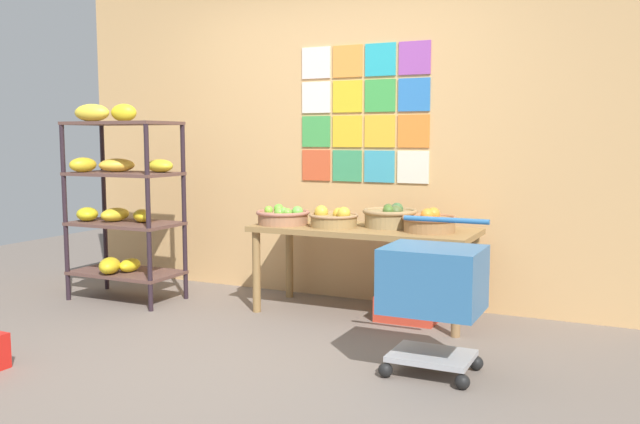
% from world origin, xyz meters
% --- Properties ---
extents(ground, '(9.36, 9.36, 0.00)m').
position_xyz_m(ground, '(0.00, 0.00, 0.00)').
color(ground, '#6F6359').
extents(back_wall_with_art, '(4.86, 0.07, 2.82)m').
position_xyz_m(back_wall_with_art, '(0.00, 1.71, 1.41)').
color(back_wall_with_art, tan).
rests_on(back_wall_with_art, ground).
extents(banana_shelf_unit, '(0.88, 0.52, 1.54)m').
position_xyz_m(banana_shelf_unit, '(-1.50, 0.87, 0.84)').
color(banana_shelf_unit, '#291C24').
rests_on(banana_shelf_unit, ground).
extents(display_table, '(1.61, 0.64, 0.64)m').
position_xyz_m(display_table, '(0.41, 1.25, 0.57)').
color(display_table, olive).
rests_on(display_table, ground).
extents(fruit_basket_centre, '(0.36, 0.36, 0.15)m').
position_xyz_m(fruit_basket_centre, '(0.20, 1.18, 0.70)').
color(fruit_basket_centre, '#9A7846').
rests_on(fruit_basket_centre, display_table).
extents(fruit_basket_right, '(0.38, 0.38, 0.17)m').
position_xyz_m(fruit_basket_right, '(0.90, 1.24, 0.71)').
color(fruit_basket_right, '#996D42').
rests_on(fruit_basket_right, display_table).
extents(fruit_basket_left, '(0.39, 0.39, 0.17)m').
position_xyz_m(fruit_basket_left, '(0.58, 1.34, 0.72)').
color(fruit_basket_left, '#957B4E').
rests_on(fruit_basket_left, display_table).
extents(fruit_basket_back_right, '(0.40, 0.40, 0.14)m').
position_xyz_m(fruit_basket_back_right, '(-0.20, 1.16, 0.70)').
color(fruit_basket_back_right, '#A06D4D').
rests_on(fruit_basket_back_right, display_table).
extents(produce_crate_under_table, '(0.42, 0.34, 0.18)m').
position_xyz_m(produce_crate_under_table, '(0.76, 1.26, 0.09)').
color(produce_crate_under_table, red).
rests_on(produce_crate_under_table, ground).
extents(shopping_cart, '(0.52, 0.47, 0.84)m').
position_xyz_m(shopping_cart, '(1.21, 0.26, 0.49)').
color(shopping_cart, black).
rests_on(shopping_cart, ground).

